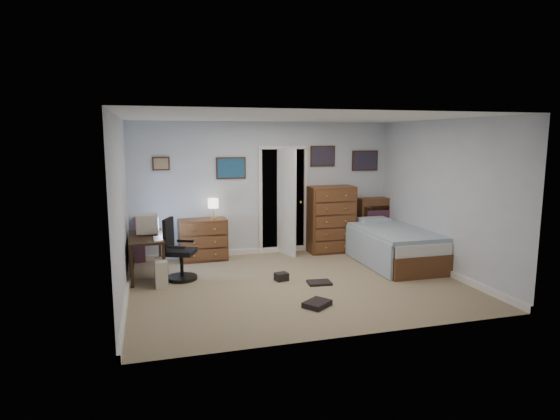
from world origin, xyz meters
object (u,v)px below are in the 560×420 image
object	(u,v)px
computer_desk	(141,245)
tall_dresser	(330,219)
low_dresser	(203,240)
bed	(392,245)
office_chair	(178,256)

from	to	relation	value
computer_desk	tall_dresser	distance (m)	3.60
computer_desk	low_dresser	world-z (taller)	low_dresser
low_dresser	bed	distance (m)	3.39
low_dresser	computer_desk	bearing A→B (deg)	-146.51
office_chair	tall_dresser	world-z (taller)	tall_dresser
tall_dresser	bed	size ratio (longest dim) A/B	0.62
office_chair	bed	xyz separation A→B (m)	(3.71, -0.03, -0.06)
low_dresser	tall_dresser	world-z (taller)	tall_dresser
office_chair	computer_desk	bearing A→B (deg)	173.20
computer_desk	low_dresser	size ratio (longest dim) A/B	1.38
office_chair	bed	world-z (taller)	office_chair
tall_dresser	bed	bearing A→B (deg)	-54.40
computer_desk	office_chair	size ratio (longest dim) A/B	1.20
computer_desk	bed	distance (m)	4.28
computer_desk	office_chair	xyz separation A→B (m)	(0.55, -0.31, -0.14)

